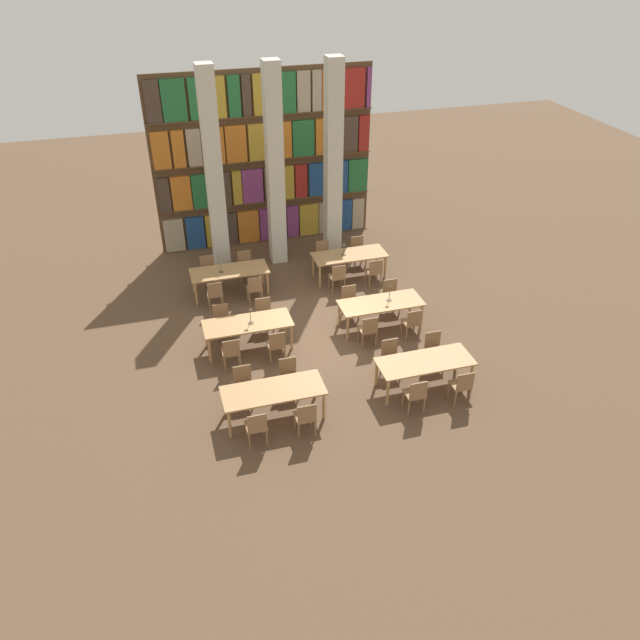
# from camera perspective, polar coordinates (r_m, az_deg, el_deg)

# --- Properties ---
(ground_plane) EXTENTS (40.00, 40.00, 0.00)m
(ground_plane) POSITION_cam_1_polar(r_m,az_deg,el_deg) (16.25, -0.27, -1.48)
(ground_plane) COLOR brown
(bookshelf_bank) EXTENTS (6.97, 0.35, 5.50)m
(bookshelf_bank) POSITION_cam_1_polar(r_m,az_deg,el_deg) (20.33, -5.06, 14.22)
(bookshelf_bank) COLOR brown
(bookshelf_bank) RESTS_ON ground_plane
(pillar_left) EXTENTS (0.48, 0.48, 6.00)m
(pillar_left) POSITION_cam_1_polar(r_m,az_deg,el_deg) (18.53, -9.67, 13.01)
(pillar_left) COLOR beige
(pillar_left) RESTS_ON ground_plane
(pillar_center) EXTENTS (0.48, 0.48, 6.00)m
(pillar_center) POSITION_cam_1_polar(r_m,az_deg,el_deg) (18.79, -4.14, 13.67)
(pillar_center) COLOR beige
(pillar_center) RESTS_ON ground_plane
(pillar_right) EXTENTS (0.48, 0.48, 6.00)m
(pillar_right) POSITION_cam_1_polar(r_m,az_deg,el_deg) (19.22, 1.21, 14.19)
(pillar_right) COLOR beige
(pillar_right) RESTS_ON ground_plane
(reading_table_0) EXTENTS (2.20, 0.88, 0.75)m
(reading_table_0) POSITION_cam_1_polar(r_m,az_deg,el_deg) (13.41, -4.30, -6.64)
(reading_table_0) COLOR tan
(reading_table_0) RESTS_ON ground_plane
(chair_0) EXTENTS (0.42, 0.40, 0.88)m
(chair_0) POSITION_cam_1_polar(r_m,az_deg,el_deg) (12.93, -5.83, -9.66)
(chair_0) COLOR olive
(chair_0) RESTS_ON ground_plane
(chair_1) EXTENTS (0.42, 0.40, 0.88)m
(chair_1) POSITION_cam_1_polar(r_m,az_deg,el_deg) (14.03, -6.99, -5.77)
(chair_1) COLOR olive
(chair_1) RESTS_ON ground_plane
(chair_2) EXTENTS (0.42, 0.40, 0.88)m
(chair_2) POSITION_cam_1_polar(r_m,az_deg,el_deg) (13.09, -1.32, -8.85)
(chair_2) COLOR olive
(chair_2) RESTS_ON ground_plane
(chair_3) EXTENTS (0.42, 0.40, 0.88)m
(chair_3) POSITION_cam_1_polar(r_m,az_deg,el_deg) (14.17, -2.84, -5.08)
(chair_3) COLOR olive
(chair_3) RESTS_ON ground_plane
(reading_table_1) EXTENTS (2.20, 0.88, 0.75)m
(reading_table_1) POSITION_cam_1_polar(r_m,az_deg,el_deg) (14.38, 9.56, -3.95)
(reading_table_1) COLOR tan
(reading_table_1) RESTS_ON ground_plane
(chair_4) EXTENTS (0.42, 0.40, 0.88)m
(chair_4) POSITION_cam_1_polar(r_m,az_deg,el_deg) (13.80, 8.73, -6.71)
(chair_4) COLOR olive
(chair_4) RESTS_ON ground_plane
(chair_5) EXTENTS (0.42, 0.40, 0.88)m
(chair_5) POSITION_cam_1_polar(r_m,az_deg,el_deg) (14.83, 6.51, -3.29)
(chair_5) COLOR olive
(chair_5) RESTS_ON ground_plane
(chair_6) EXTENTS (0.42, 0.40, 0.88)m
(chair_6) POSITION_cam_1_polar(r_m,az_deg,el_deg) (14.23, 12.84, -5.82)
(chair_6) COLOR olive
(chair_6) RESTS_ON ground_plane
(chair_7) EXTENTS (0.42, 0.40, 0.88)m
(chair_7) POSITION_cam_1_polar(r_m,az_deg,el_deg) (15.23, 10.39, -2.57)
(chair_7) COLOR olive
(chair_7) RESTS_ON ground_plane
(reading_table_2) EXTENTS (2.20, 0.88, 0.75)m
(reading_table_2) POSITION_cam_1_polar(r_m,az_deg,el_deg) (15.56, -6.63, -0.49)
(reading_table_2) COLOR tan
(reading_table_2) RESTS_ON ground_plane
(chair_8) EXTENTS (0.42, 0.40, 0.88)m
(chair_8) POSITION_cam_1_polar(r_m,az_deg,el_deg) (15.02, -8.14, -2.89)
(chair_8) COLOR olive
(chair_8) RESTS_ON ground_plane
(chair_9) EXTENTS (0.42, 0.40, 0.88)m
(chair_9) POSITION_cam_1_polar(r_m,az_deg,el_deg) (16.22, -8.96, 0.01)
(chair_9) COLOR olive
(chair_9) RESTS_ON ground_plane
(chair_10) EXTENTS (0.42, 0.40, 0.88)m
(chair_10) POSITION_cam_1_polar(r_m,az_deg,el_deg) (15.16, -4.01, -2.23)
(chair_10) COLOR olive
(chair_10) RESTS_ON ground_plane
(chair_11) EXTENTS (0.42, 0.40, 0.88)m
(chair_11) POSITION_cam_1_polar(r_m,az_deg,el_deg) (16.34, -5.13, 0.60)
(chair_11) COLOR olive
(chair_11) RESTS_ON ground_plane
(desk_lamp_0) EXTENTS (0.14, 0.14, 0.46)m
(desk_lamp_0) POSITION_cam_1_polar(r_m,az_deg,el_deg) (15.33, -6.41, 0.67)
(desk_lamp_0) COLOR brown
(desk_lamp_0) RESTS_ON reading_table_2
(reading_table_3) EXTENTS (2.20, 0.88, 0.75)m
(reading_table_3) POSITION_cam_1_polar(r_m,az_deg,el_deg) (16.35, 5.58, 1.39)
(reading_table_3) COLOR tan
(reading_table_3) RESTS_ON ground_plane
(chair_12) EXTENTS (0.42, 0.40, 0.88)m
(chair_12) POSITION_cam_1_polar(r_m,az_deg,el_deg) (15.70, 4.44, -0.86)
(chair_12) COLOR olive
(chair_12) RESTS_ON ground_plane
(chair_13) EXTENTS (0.42, 0.40, 0.88)m
(chair_13) POSITION_cam_1_polar(r_m,az_deg,el_deg) (16.85, 2.76, 1.78)
(chair_13) COLOR olive
(chair_13) RESTS_ON ground_plane
(chair_14) EXTENTS (0.42, 0.40, 0.88)m
(chair_14) POSITION_cam_1_polar(r_m,az_deg,el_deg) (16.11, 8.42, -0.20)
(chair_14) COLOR olive
(chair_14) RESTS_ON ground_plane
(chair_15) EXTENTS (0.42, 0.40, 0.88)m
(chair_15) POSITION_cam_1_polar(r_m,az_deg,el_deg) (17.22, 6.53, 2.35)
(chair_15) COLOR olive
(chair_15) RESTS_ON ground_plane
(desk_lamp_1) EXTENTS (0.14, 0.14, 0.49)m
(desk_lamp_1) POSITION_cam_1_polar(r_m,az_deg,el_deg) (16.26, 6.40, 2.79)
(desk_lamp_1) COLOR brown
(desk_lamp_1) RESTS_ON reading_table_3
(reading_table_4) EXTENTS (2.20, 0.88, 0.75)m
(reading_table_4) POSITION_cam_1_polar(r_m,az_deg,el_deg) (17.97, -8.28, 4.30)
(reading_table_4) COLOR tan
(reading_table_4) RESTS_ON ground_plane
(chair_16) EXTENTS (0.42, 0.40, 0.88)m
(chair_16) POSITION_cam_1_polar(r_m,az_deg,el_deg) (17.39, -9.59, 2.39)
(chair_16) COLOR olive
(chair_16) RESTS_ON ground_plane
(chair_17) EXTENTS (0.42, 0.40, 0.88)m
(chair_17) POSITION_cam_1_polar(r_m,az_deg,el_deg) (18.65, -10.21, 4.57)
(chair_17) COLOR olive
(chair_17) RESTS_ON ground_plane
(chair_18) EXTENTS (0.42, 0.40, 0.88)m
(chair_18) POSITION_cam_1_polar(r_m,az_deg,el_deg) (17.51, -6.00, 2.92)
(chair_18) COLOR olive
(chair_18) RESTS_ON ground_plane
(chair_19) EXTENTS (0.42, 0.40, 0.88)m
(chair_19) POSITION_cam_1_polar(r_m,az_deg,el_deg) (18.76, -6.86, 5.05)
(chair_19) COLOR olive
(chair_19) RESTS_ON ground_plane
(desk_lamp_2) EXTENTS (0.14, 0.14, 0.39)m
(desk_lamp_2) POSITION_cam_1_polar(r_m,az_deg,el_deg) (17.75, -9.11, 5.09)
(desk_lamp_2) COLOR brown
(desk_lamp_2) RESTS_ON reading_table_4
(reading_table_5) EXTENTS (2.20, 0.88, 0.75)m
(reading_table_5) POSITION_cam_1_polar(r_m,az_deg,el_deg) (18.68, 2.70, 5.81)
(reading_table_5) COLOR tan
(reading_table_5) RESTS_ON ground_plane
(chair_20) EXTENTS (0.42, 0.40, 0.88)m
(chair_20) POSITION_cam_1_polar(r_m,az_deg,el_deg) (18.00, 1.62, 4.01)
(chair_20) COLOR olive
(chair_20) RESTS_ON ground_plane
(chair_21) EXTENTS (0.42, 0.40, 0.88)m
(chair_21) POSITION_cam_1_polar(r_m,az_deg,el_deg) (19.22, 0.31, 6.03)
(chair_21) COLOR olive
(chair_21) RESTS_ON ground_plane
(chair_22) EXTENTS (0.42, 0.40, 0.88)m
(chair_22) POSITION_cam_1_polar(r_m,az_deg,el_deg) (18.34, 4.99, 4.47)
(chair_22) COLOR olive
(chair_22) RESTS_ON ground_plane
(chair_23) EXTENTS (0.42, 0.40, 0.88)m
(chair_23) POSITION_cam_1_polar(r_m,az_deg,el_deg) (19.54, 3.50, 6.44)
(chair_23) COLOR olive
(chair_23) RESTS_ON ground_plane
(desk_lamp_3) EXTENTS (0.14, 0.14, 0.39)m
(desk_lamp_3) POSITION_cam_1_polar(r_m,az_deg,el_deg) (18.49, 2.18, 6.68)
(desk_lamp_3) COLOR brown
(desk_lamp_3) RESTS_ON reading_table_5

